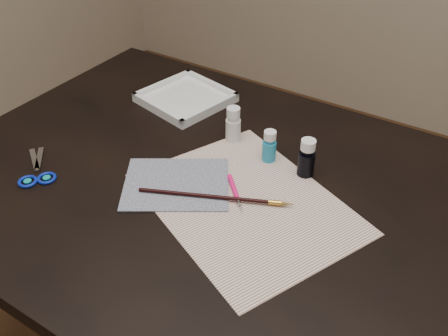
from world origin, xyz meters
The scene contains 10 objects.
table centered at (0.00, 0.00, 0.38)m, with size 1.30×0.90×0.75m, color black.
paper centered at (0.07, -0.02, 0.75)m, with size 0.44×0.34×0.00m, color white.
canvas centered at (-0.09, -0.05, 0.75)m, with size 0.22×0.18×0.00m, color black.
paint_bottle_white centered at (-0.08, 0.16, 0.79)m, with size 0.04×0.04×0.09m, color silver.
paint_bottle_cyan centered at (0.03, 0.14, 0.79)m, with size 0.03×0.03×0.08m, color teal.
paint_bottle_navy centered at (0.13, 0.13, 0.80)m, with size 0.04×0.04×0.09m, color black.
paintbrush centered at (0.01, -0.05, 0.76)m, with size 0.33×0.01×0.01m, color black, non-canonical shape.
craft_knife centered at (0.04, -0.01, 0.76)m, with size 0.13×0.01×0.01m, color #FF1373, non-canonical shape.
scissors centered at (-0.40, -0.17, 0.75)m, with size 0.16×0.08×0.01m, color silver, non-canonical shape.
palette_tray centered at (-0.29, 0.26, 0.76)m, with size 0.21×0.21×0.02m, color white.
Camera 1 is at (0.45, -0.70, 1.43)m, focal length 40.00 mm.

